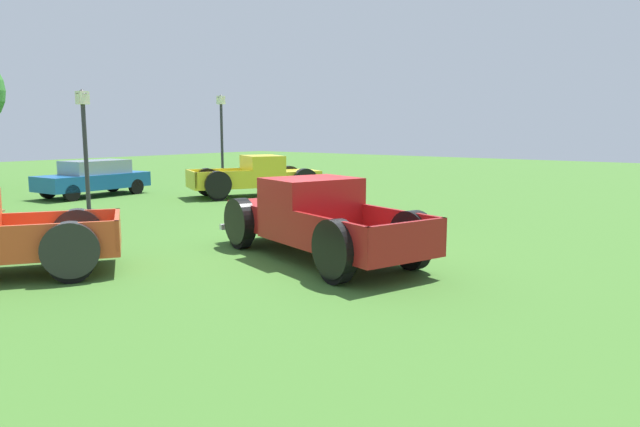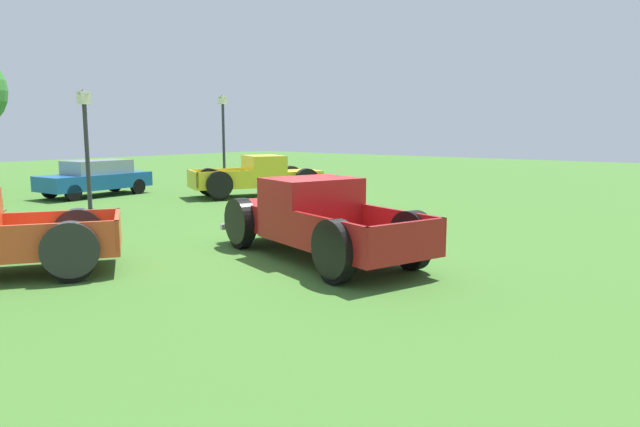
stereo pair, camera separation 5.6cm
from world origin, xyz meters
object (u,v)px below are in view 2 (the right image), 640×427
object	(u,v)px
sedan_distant_a	(96,177)
lamp_post_far	(224,139)
pickup_truck_behind_left	(266,176)
pickup_truck_foreground	(310,218)
lamp_post_near	(87,151)

from	to	relation	value
sedan_distant_a	lamp_post_far	distance (m)	5.89
lamp_post_far	pickup_truck_behind_left	bearing A→B (deg)	-110.43
lamp_post_far	pickup_truck_foreground	bearing A→B (deg)	-125.54
pickup_truck_behind_left	lamp_post_near	distance (m)	7.37
sedan_distant_a	lamp_post_near	world-z (taller)	lamp_post_near
pickup_truck_foreground	sedan_distant_a	bearing A→B (deg)	77.27
sedan_distant_a	pickup_truck_foreground	bearing A→B (deg)	-102.73
pickup_truck_foreground	lamp_post_far	distance (m)	14.81
pickup_truck_foreground	lamp_post_far	size ratio (longest dim) A/B	1.35
pickup_truck_behind_left	lamp_post_far	bearing A→B (deg)	69.57
pickup_truck_foreground	pickup_truck_behind_left	xyz separation A→B (m)	(7.10, 8.03, -0.02)
lamp_post_near	lamp_post_far	distance (m)	9.61
pickup_truck_foreground	pickup_truck_behind_left	bearing A→B (deg)	48.55
pickup_truck_behind_left	sedan_distant_a	size ratio (longest dim) A/B	1.26
sedan_distant_a	pickup_truck_behind_left	bearing A→B (deg)	-50.27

